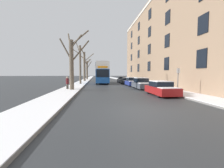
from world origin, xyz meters
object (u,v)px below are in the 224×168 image
(parked_car_4, at_px, (121,80))
(bare_tree_left_0, at_px, (72,61))
(bare_tree_left_1, at_px, (80,63))
(pedestrian_left_sidewalk, at_px, (67,83))
(parked_car_0, at_px, (161,89))
(parked_car_2, at_px, (132,82))
(bare_tree_left_3, at_px, (87,69))
(double_decker_bus, at_px, (102,72))
(street_sign_post, at_px, (178,80))
(parked_car_1, at_px, (141,84))
(parked_car_3, at_px, (126,81))
(bare_tree_left_2, at_px, (84,66))

(parked_car_4, bearing_deg, bare_tree_left_0, -117.54)
(bare_tree_left_1, xyz_separation_m, pedestrian_left_sidewalk, (-0.57, -10.03, -3.15))
(parked_car_0, relative_size, parked_car_2, 1.09)
(bare_tree_left_3, relative_size, double_decker_bus, 0.70)
(bare_tree_left_0, relative_size, street_sign_post, 2.92)
(parked_car_0, xyz_separation_m, street_sign_post, (1.38, -0.54, 0.84))
(bare_tree_left_0, height_order, bare_tree_left_3, bare_tree_left_0)
(parked_car_1, bearing_deg, parked_car_2, 90.00)
(bare_tree_left_1, distance_m, parked_car_1, 13.60)
(bare_tree_left_1, distance_m, parked_car_3, 9.93)
(bare_tree_left_3, height_order, double_decker_bus, bare_tree_left_3)
(bare_tree_left_1, xyz_separation_m, parked_car_3, (9.26, 0.90, -3.48))
(bare_tree_left_1, bearing_deg, bare_tree_left_3, 89.99)
(parked_car_2, bearing_deg, bare_tree_left_3, 108.52)
(bare_tree_left_3, xyz_separation_m, parked_car_0, (9.25, -39.19, -3.23))
(parked_car_4, bearing_deg, parked_car_0, -90.00)
(double_decker_bus, xyz_separation_m, street_sign_post, (6.37, -19.56, -1.04))
(bare_tree_left_1, relative_size, bare_tree_left_2, 0.93)
(bare_tree_left_1, relative_size, double_decker_bus, 0.81)
(parked_car_0, distance_m, parked_car_2, 11.57)
(parked_car_0, bearing_deg, bare_tree_left_2, 108.65)
(bare_tree_left_1, relative_size, bare_tree_left_3, 1.15)
(pedestrian_left_sidewalk, height_order, street_sign_post, street_sign_post)
(pedestrian_left_sidewalk, bearing_deg, street_sign_post, -86.43)
(bare_tree_left_1, distance_m, pedestrian_left_sidewalk, 10.53)
(street_sign_post, bearing_deg, parked_car_4, 93.44)
(parked_car_2, bearing_deg, bare_tree_left_1, 155.90)
(bare_tree_left_1, relative_size, parked_car_3, 2.07)
(double_decker_bus, distance_m, parked_car_4, 6.30)
(parked_car_3, relative_size, street_sign_post, 1.60)
(double_decker_bus, height_order, parked_car_2, double_decker_bus)
(bare_tree_left_1, distance_m, parked_car_4, 11.91)
(double_decker_bus, relative_size, parked_car_1, 2.37)
(double_decker_bus, bearing_deg, bare_tree_left_1, -142.25)
(bare_tree_left_0, height_order, double_decker_bus, bare_tree_left_0)
(parked_car_4, bearing_deg, bare_tree_left_3, 118.82)
(double_decker_bus, height_order, parked_car_3, double_decker_bus)
(bare_tree_left_2, bearing_deg, bare_tree_left_1, -89.89)
(street_sign_post, bearing_deg, parked_car_1, 101.31)
(parked_car_3, xyz_separation_m, parked_car_4, (0.00, 5.76, 0.05))
(bare_tree_left_2, distance_m, double_decker_bus, 9.67)
(bare_tree_left_0, distance_m, parked_car_4, 19.85)
(bare_tree_left_1, relative_size, pedestrian_left_sidewalk, 5.03)
(double_decker_bus, bearing_deg, parked_car_2, -56.16)
(bare_tree_left_0, relative_size, parked_car_3, 1.83)
(bare_tree_left_2, height_order, bare_tree_left_3, bare_tree_left_2)
(parked_car_1, height_order, parked_car_4, parked_car_1)
(bare_tree_left_3, distance_m, parked_car_3, 24.62)
(bare_tree_left_3, distance_m, parked_car_0, 40.39)
(bare_tree_left_0, xyz_separation_m, pedestrian_left_sidewalk, (-0.75, 0.70, -2.69))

